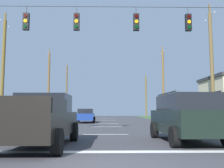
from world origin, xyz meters
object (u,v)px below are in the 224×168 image
object	(u,v)px
distant_car_crossing_white	(34,115)
utility_pole_far_left	(3,70)
overhead_signal_span	(103,58)
suv_black	(186,117)
utility_pole_distant_left	(67,90)
utility_pole_mid_right	(212,67)
pickup_truck	(41,120)
distant_car_far_parked	(86,115)
utility_pole_far_right	(163,84)
utility_pole_near_left	(146,96)
utility_pole_distant_right	(49,85)

from	to	relation	value
distant_car_crossing_white	utility_pole_far_left	size ratio (longest dim) A/B	0.45
overhead_signal_span	suv_black	size ratio (longest dim) A/B	3.28
utility_pole_far_left	utility_pole_distant_left	bearing A→B (deg)	89.99
utility_pole_mid_right	utility_pole_distant_left	world-z (taller)	utility_pole_distant_left
pickup_truck	utility_pole_distant_left	xyz separation A→B (m)	(-6.29, 44.51, 4.77)
distant_car_crossing_white	utility_pole_mid_right	bearing A→B (deg)	-28.82
suv_black	distant_car_far_parked	distance (m)	18.27
overhead_signal_span	suv_black	distance (m)	5.50
utility_pole_far_right	utility_pole_distant_left	distance (m)	23.53
distant_car_far_parked	utility_pole_near_left	distance (m)	28.27
distant_car_crossing_white	utility_pole_distant_right	xyz separation A→B (m)	(-0.17, 7.39, 4.26)
overhead_signal_span	utility_pole_far_left	size ratio (longest dim) A/B	1.65
pickup_truck	suv_black	distance (m)	5.90
utility_pole_distant_right	utility_pole_near_left	bearing A→B (deg)	45.04
utility_pole_distant_left	overhead_signal_span	bearing A→B (deg)	-78.10
utility_pole_mid_right	utility_pole_distant_left	bearing A→B (deg)	117.20
overhead_signal_span	utility_pole_distant_left	size ratio (longest dim) A/B	1.38
overhead_signal_span	utility_pole_distant_left	bearing A→B (deg)	101.90
utility_pole_mid_right	utility_pole_near_left	world-z (taller)	utility_pole_mid_right
pickup_truck	utility_pole_far_left	bearing A→B (deg)	118.50
pickup_truck	suv_black	size ratio (longest dim) A/B	1.11
utility_pole_far_right	overhead_signal_span	bearing A→B (deg)	-109.57
distant_car_crossing_white	distant_car_far_parked	size ratio (longest dim) A/B	1.01
distant_car_crossing_white	suv_black	bearing A→B (deg)	-58.14
suv_black	utility_pole_far_right	bearing A→B (deg)	79.33
distant_car_crossing_white	distant_car_far_parked	distance (m)	6.30
pickup_truck	distant_car_far_parked	world-z (taller)	pickup_truck
overhead_signal_span	suv_black	xyz separation A→B (m)	(3.53, -2.84, -3.12)
distant_car_far_parked	utility_pole_mid_right	bearing A→B (deg)	-35.31
distant_car_crossing_white	utility_pole_distant_left	bearing A→B (deg)	90.62
overhead_signal_span	distant_car_crossing_white	size ratio (longest dim) A/B	3.66
utility_pole_distant_right	pickup_truck	bearing A→B (deg)	-77.35
suv_black	utility_pole_mid_right	xyz separation A→B (m)	(5.25, 9.60, 3.84)
overhead_signal_span	utility_pole_near_left	size ratio (longest dim) A/B	1.73
pickup_truck	overhead_signal_span	bearing A→B (deg)	61.41
suv_black	utility_pole_distant_left	world-z (taller)	utility_pole_distant_left
distant_car_crossing_white	utility_pole_distant_right	distance (m)	8.53
pickup_truck	distant_car_far_parked	size ratio (longest dim) A/B	1.25
overhead_signal_span	utility_pole_distant_right	distance (m)	25.00
utility_pole_far_left	pickup_truck	bearing A→B (deg)	-61.50
suv_black	utility_pole_distant_right	size ratio (longest dim) A/B	0.47
pickup_truck	utility_pole_far_right	xyz separation A→B (m)	(10.88, 28.43, 4.43)
suv_black	utility_pole_far_left	size ratio (longest dim) A/B	0.50
utility_pole_near_left	utility_pole_far_left	size ratio (longest dim) A/B	0.96
utility_pole_distant_right	overhead_signal_span	bearing A→B (deg)	-70.29
distant_car_crossing_white	utility_pole_distant_right	world-z (taller)	utility_pole_distant_right
distant_car_crossing_white	utility_pole_mid_right	xyz separation A→B (m)	(17.04, -9.37, 4.11)
distant_car_far_parked	utility_pole_distant_left	bearing A→B (deg)	103.78
distant_car_crossing_white	utility_pole_near_left	distance (m)	29.75
overhead_signal_span	utility_pole_distant_right	world-z (taller)	utility_pole_distant_right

